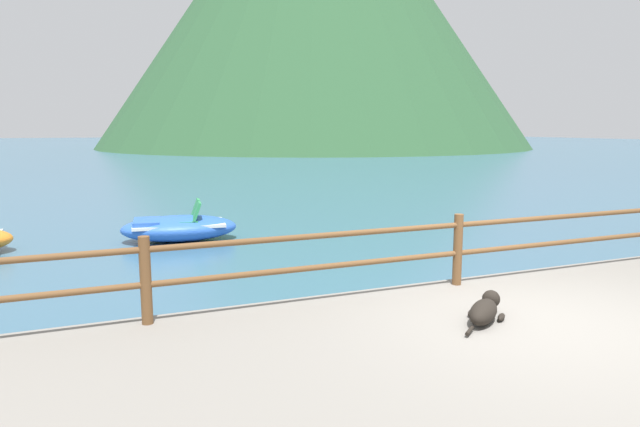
% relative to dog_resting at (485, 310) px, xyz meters
% --- Properties ---
extents(ground_plane, '(200.00, 200.00, 0.00)m').
position_rel_dog_resting_xyz_m(ground_plane, '(0.58, 39.75, -0.52)').
color(ground_plane, '#38607A').
extents(dock_railing, '(23.92, 0.12, 0.95)m').
position_rel_dog_resting_xyz_m(dock_railing, '(0.58, 1.30, 0.45)').
color(dock_railing, brown).
rests_on(dock_railing, promenade_dock).
extents(dog_resting, '(0.90, 0.69, 0.26)m').
position_rel_dog_resting_xyz_m(dog_resting, '(0.00, 0.00, 0.00)').
color(dog_resting, black).
rests_on(dog_resting, promenade_dock).
extents(pedal_boat_0, '(2.63, 1.64, 0.88)m').
position_rel_dog_resting_xyz_m(pedal_boat_0, '(-2.10, 7.70, -0.23)').
color(pedal_boat_0, blue).
rests_on(pedal_boat_0, ground).
extents(cliff_headland, '(52.34, 52.34, 38.06)m').
position_rel_dog_resting_xyz_m(cliff_headland, '(21.40, 63.19, 17.34)').
color(cliff_headland, '#2D5633').
rests_on(cliff_headland, ground).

